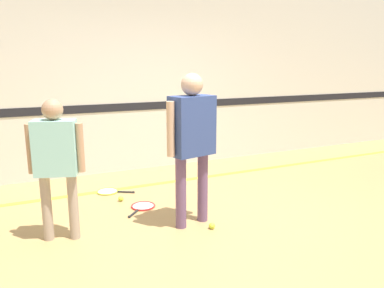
% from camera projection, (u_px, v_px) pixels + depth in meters
% --- Properties ---
extents(ground_plane, '(16.00, 16.00, 0.00)m').
position_uv_depth(ground_plane, '(220.00, 228.00, 3.93)').
color(ground_plane, tan).
extents(wall_back, '(16.00, 0.07, 3.20)m').
position_uv_depth(wall_back, '(142.00, 70.00, 5.85)').
color(wall_back, silver).
rests_on(wall_back, ground_plane).
extents(floor_stripe, '(14.40, 0.10, 0.01)m').
position_uv_depth(floor_stripe, '(164.00, 183.00, 5.41)').
color(floor_stripe, yellow).
rests_on(floor_stripe, ground_plane).
extents(person_instructor, '(0.59, 0.34, 1.60)m').
position_uv_depth(person_instructor, '(192.00, 134.00, 3.83)').
color(person_instructor, '#6B4C70').
rests_on(person_instructor, ground_plane).
extents(person_student_left, '(0.50, 0.32, 1.38)m').
position_uv_depth(person_student_left, '(56.00, 155.00, 3.51)').
color(person_student_left, tan).
rests_on(person_student_left, ground_plane).
extents(racket_spare_on_floor, '(0.46, 0.47, 0.03)m').
position_uv_depth(racket_spare_on_floor, '(142.00, 206.00, 4.49)').
color(racket_spare_on_floor, red).
rests_on(racket_spare_on_floor, ground_plane).
extents(racket_second_spare, '(0.52, 0.40, 0.03)m').
position_uv_depth(racket_second_spare, '(109.00, 191.00, 5.02)').
color(racket_second_spare, '#C6D838').
rests_on(racket_second_spare, ground_plane).
extents(tennis_ball_near_instructor, '(0.07, 0.07, 0.07)m').
position_uv_depth(tennis_ball_near_instructor, '(212.00, 226.00, 3.90)').
color(tennis_ball_near_instructor, '#CCE038').
rests_on(tennis_ball_near_instructor, ground_plane).
extents(tennis_ball_by_spare_racket, '(0.07, 0.07, 0.07)m').
position_uv_depth(tennis_ball_by_spare_racket, '(121.00, 199.00, 4.68)').
color(tennis_ball_by_spare_racket, '#CCE038').
rests_on(tennis_ball_by_spare_racket, ground_plane).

